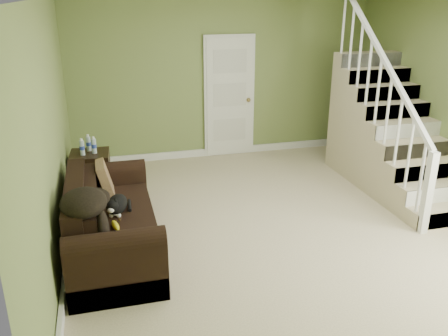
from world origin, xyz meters
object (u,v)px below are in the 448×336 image
sofa (109,225)px  banana (115,226)px  cat (117,205)px  side_table (91,174)px

sofa → banana: (0.07, -0.34, 0.16)m
cat → banana: 0.34m
sofa → cat: sofa is taller
banana → side_table: bearing=86.2°
side_table → cat: side_table is taller
side_table → cat: (0.29, -1.64, 0.23)m
sofa → side_table: bearing=96.4°
side_table → banana: (0.25, -1.97, 0.16)m
cat → banana: cat is taller
side_table → cat: size_ratio=1.54×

